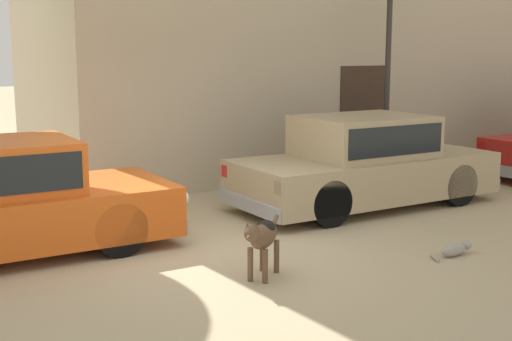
% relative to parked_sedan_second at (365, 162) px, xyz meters
% --- Properties ---
extents(ground_plane, '(80.00, 80.00, 0.00)m').
position_rel_parked_sedan_second_xyz_m(ground_plane, '(-3.14, -1.08, -0.69)').
color(ground_plane, tan).
extents(parked_sedan_second, '(4.37, 1.85, 1.41)m').
position_rel_parked_sedan_second_xyz_m(parked_sedan_second, '(0.00, 0.00, 0.00)').
color(parked_sedan_second, tan).
rests_on(parked_sedan_second, ground_plane).
extents(stray_dog_spotted, '(0.75, 0.65, 0.68)m').
position_rel_parked_sedan_second_xyz_m(stray_dog_spotted, '(-3.06, -2.22, -0.23)').
color(stray_dog_spotted, brown).
rests_on(stray_dog_spotted, ground_plane).
extents(stray_cat, '(0.64, 0.22, 0.16)m').
position_rel_parked_sedan_second_xyz_m(stray_cat, '(-0.68, -2.63, -0.62)').
color(stray_cat, gray).
rests_on(stray_cat, ground_plane).
extents(street_lamp, '(0.22, 0.22, 3.57)m').
position_rel_parked_sedan_second_xyz_m(street_lamp, '(1.51, 1.34, 1.62)').
color(street_lamp, '#2D2B28').
rests_on(street_lamp, ground_plane).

